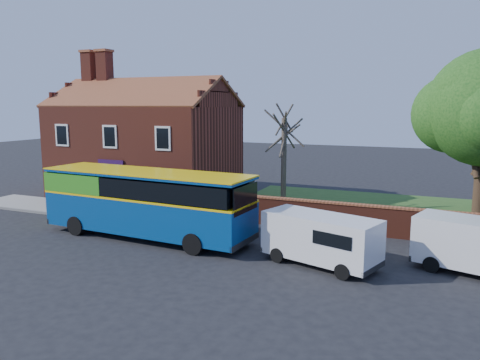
% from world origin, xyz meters
% --- Properties ---
extents(ground, '(120.00, 120.00, 0.00)m').
position_xyz_m(ground, '(0.00, 0.00, 0.00)').
color(ground, black).
rests_on(ground, ground).
extents(pavement, '(18.00, 3.50, 0.12)m').
position_xyz_m(pavement, '(-7.00, 5.75, 0.06)').
color(pavement, gray).
rests_on(pavement, ground).
extents(kerb, '(18.00, 0.15, 0.14)m').
position_xyz_m(kerb, '(-7.00, 4.00, 0.07)').
color(kerb, slate).
rests_on(kerb, ground).
extents(grass_strip, '(26.00, 12.00, 0.04)m').
position_xyz_m(grass_strip, '(13.00, 13.00, 0.02)').
color(grass_strip, '#426B28').
rests_on(grass_strip, ground).
extents(shop_building, '(12.30, 8.13, 10.50)m').
position_xyz_m(shop_building, '(-7.02, 11.50, 3.41)').
color(shop_building, maroon).
rests_on(shop_building, ground).
extents(boundary_wall, '(22.00, 0.38, 1.60)m').
position_xyz_m(boundary_wall, '(13.00, 7.00, 0.81)').
color(boundary_wall, maroon).
rests_on(boundary_wall, ground).
extents(bus, '(11.29, 3.52, 3.39)m').
position_xyz_m(bus, '(-1.05, 2.21, 1.92)').
color(bus, navy).
rests_on(bus, ground).
extents(van_near, '(5.19, 3.30, 2.12)m').
position_xyz_m(van_near, '(8.33, 1.56, 1.19)').
color(van_near, white).
rests_on(van_near, ground).
extents(bare_tree, '(2.39, 2.85, 6.38)m').
position_xyz_m(bare_tree, '(3.81, 10.52, 3.27)').
color(bare_tree, '#4C4238').
rests_on(bare_tree, ground).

